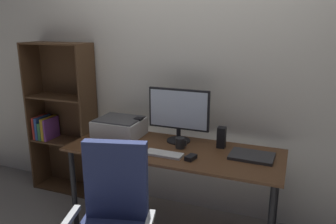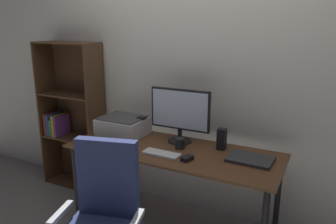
# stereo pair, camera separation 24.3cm
# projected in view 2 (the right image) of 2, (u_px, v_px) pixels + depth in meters

# --- Properties ---
(back_wall) EXTENTS (6.40, 0.10, 2.60)m
(back_wall) POSITION_uv_depth(u_px,v_px,m) (198.00, 71.00, 2.89)
(back_wall) COLOR silver
(back_wall) RESTS_ON ground
(desk) EXTENTS (1.70, 0.65, 0.74)m
(desk) POSITION_uv_depth(u_px,v_px,m) (173.00, 159.00, 2.63)
(desk) COLOR #56351E
(desk) RESTS_ON ground
(monitor) EXTENTS (0.52, 0.20, 0.45)m
(monitor) POSITION_uv_depth(u_px,v_px,m) (180.00, 112.00, 2.71)
(monitor) COLOR black
(monitor) RESTS_ON desk
(keyboard) EXTENTS (0.29, 0.11, 0.02)m
(keyboard) POSITION_uv_depth(u_px,v_px,m) (161.00, 154.00, 2.50)
(keyboard) COLOR silver
(keyboard) RESTS_ON desk
(mouse) EXTENTS (0.08, 0.11, 0.03)m
(mouse) POSITION_uv_depth(u_px,v_px,m) (187.00, 158.00, 2.39)
(mouse) COLOR black
(mouse) RESTS_ON desk
(coffee_mug) EXTENTS (0.09, 0.08, 0.09)m
(coffee_mug) POSITION_uv_depth(u_px,v_px,m) (180.00, 143.00, 2.62)
(coffee_mug) COLOR black
(coffee_mug) RESTS_ON desk
(laptop) EXTENTS (0.33, 0.24, 0.02)m
(laptop) POSITION_uv_depth(u_px,v_px,m) (250.00, 159.00, 2.39)
(laptop) COLOR #2D2D30
(laptop) RESTS_ON desk
(speaker_left) EXTENTS (0.06, 0.07, 0.17)m
(speaker_left) POSITION_uv_depth(u_px,v_px,m) (142.00, 126.00, 2.91)
(speaker_left) COLOR black
(speaker_left) RESTS_ON desk
(speaker_right) EXTENTS (0.06, 0.07, 0.17)m
(speaker_right) POSITION_uv_depth(u_px,v_px,m) (222.00, 139.00, 2.59)
(speaker_right) COLOR black
(speaker_right) RESTS_ON desk
(printer) EXTENTS (0.40, 0.34, 0.16)m
(printer) POSITION_uv_depth(u_px,v_px,m) (123.00, 126.00, 2.94)
(printer) COLOR silver
(printer) RESTS_ON desk
(bookshelf) EXTENTS (0.68, 0.28, 1.53)m
(bookshelf) POSITION_uv_depth(u_px,v_px,m) (72.00, 117.00, 3.48)
(bookshelf) COLOR #4C331E
(bookshelf) RESTS_ON ground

